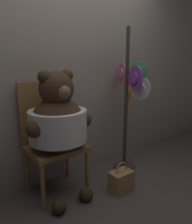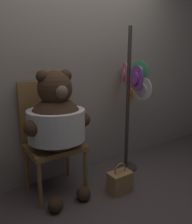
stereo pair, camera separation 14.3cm
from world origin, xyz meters
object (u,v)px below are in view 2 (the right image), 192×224
object	(u,v)px
teddy_bear	(57,121)
hat_display_rack	(131,97)
chair	(51,133)
handbag_on_ground	(120,181)

from	to	relation	value
teddy_bear	hat_display_rack	size ratio (longest dim) A/B	0.73
chair	teddy_bear	bearing A→B (deg)	-90.00
chair	hat_display_rack	bearing A→B (deg)	-9.45
chair	handbag_on_ground	bearing A→B (deg)	-41.86
chair	teddy_bear	xyz separation A→B (m)	(-0.00, -0.17, 0.17)
hat_display_rack	chair	bearing A→B (deg)	170.55
chair	teddy_bear	distance (m)	0.24
chair	teddy_bear	world-z (taller)	teddy_bear
handbag_on_ground	teddy_bear	bearing A→B (deg)	149.63
teddy_bear	hat_display_rack	bearing A→B (deg)	0.40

